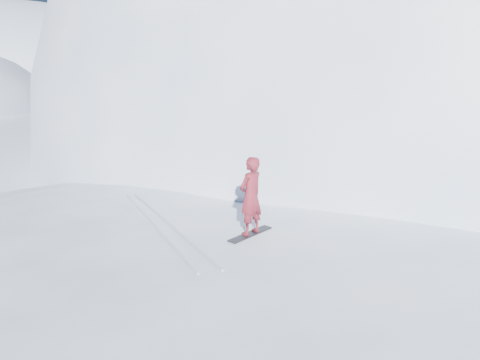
{
  "coord_description": "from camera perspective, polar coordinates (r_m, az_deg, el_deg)",
  "views": [
    {
      "loc": [
        -2.34,
        -6.55,
        6.65
      ],
      "look_at": [
        0.56,
        4.59,
        3.5
      ],
      "focal_mm": 35.0,
      "sensor_mm": 36.0,
      "label": 1
    }
  ],
  "objects": [
    {
      "name": "near_ridge",
      "position": [
        12.11,
        4.09,
        -18.05
      ],
      "size": [
        36.0,
        28.0,
        4.8
      ],
      "primitive_type": "ellipsoid",
      "color": "white",
      "rests_on": "ground"
    },
    {
      "name": "summit_peak",
      "position": [
        41.18,
        21.96,
        4.9
      ],
      "size": [
        60.0,
        56.0,
        56.0
      ],
      "primitive_type": "ellipsoid",
      "color": "white",
      "rests_on": "ground"
    },
    {
      "name": "peak_shoulder",
      "position": [
        30.02,
        10.07,
        2.27
      ],
      "size": [
        28.0,
        24.0,
        18.0
      ],
      "primitive_type": "ellipsoid",
      "color": "white",
      "rests_on": "ground"
    },
    {
      "name": "snowboard",
      "position": [
        11.37,
        1.28,
        -6.59
      ],
      "size": [
        1.28,
        0.96,
        0.02
      ],
      "primitive_type": "cube",
      "rotation": [
        0.0,
        0.0,
        0.58
      ],
      "color": "black",
      "rests_on": "near_ridge"
    },
    {
      "name": "snowboarder",
      "position": [
        11.05,
        1.31,
        -1.97
      ],
      "size": [
        0.83,
        0.76,
        1.9
      ],
      "primitive_type": "imported",
      "rotation": [
        0.0,
        0.0,
        3.72
      ],
      "color": "maroon",
      "rests_on": "snowboard"
    },
    {
      "name": "board_tracks",
      "position": [
        12.12,
        -9.49,
        -5.35
      ],
      "size": [
        1.8,
        5.88,
        0.04
      ],
      "color": "silver",
      "rests_on": "ground"
    }
  ]
}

